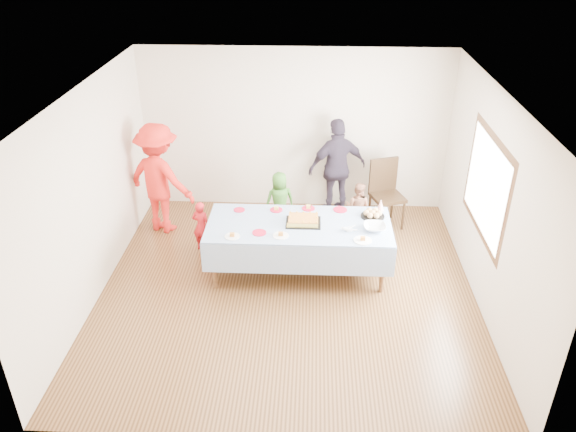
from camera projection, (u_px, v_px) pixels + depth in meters
The scene contains 22 objects.
ground at pixel (288, 288), 7.64m from camera, with size 5.00×5.00×0.00m, color #432913.
room_walls at pixel (292, 169), 6.79m from camera, with size 5.04×5.04×2.72m.
party_table at pixel (299, 227), 7.63m from camera, with size 2.50×1.10×0.78m.
birthday_cake at pixel (303, 220), 7.61m from camera, with size 0.47×0.36×0.08m.
rolls_tray at pixel (373, 214), 7.77m from camera, with size 0.33×0.33×0.10m.
punch_bowl at pixel (375, 227), 7.45m from camera, with size 0.30×0.30×0.07m, color silver.
party_hat at pixel (381, 205), 7.91m from camera, with size 0.10×0.10×0.17m, color white.
fork_pile at pixel (348, 229), 7.42m from camera, with size 0.24×0.18×0.07m, color white, non-canonical shape.
plate_red_far_a at pixel (239, 210), 7.95m from camera, with size 0.16×0.16×0.01m, color red.
plate_red_far_b at pixel (276, 210), 7.95m from camera, with size 0.18×0.18×0.01m, color red.
plate_red_far_c at pixel (308, 208), 7.99m from camera, with size 0.19×0.19×0.01m, color red.
plate_red_far_d at pixel (340, 210), 7.95m from camera, with size 0.20×0.20×0.01m, color red.
plate_red_near at pixel (259, 233), 7.39m from camera, with size 0.19×0.19×0.01m, color red.
plate_white_left at pixel (232, 236), 7.30m from camera, with size 0.20×0.20×0.01m, color white.
plate_white_mid at pixel (281, 236), 7.32m from camera, with size 0.21×0.21×0.01m, color white.
plate_white_right at pixel (363, 240), 7.22m from camera, with size 0.24×0.24×0.01m, color white.
dining_chair at pixel (386, 189), 8.95m from camera, with size 0.60×0.60×1.09m.
toddler_left at pixel (201, 226), 8.32m from camera, with size 0.29×0.19×0.80m, color red.
toddler_mid at pixel (280, 201), 8.86m from camera, with size 0.47×0.31×0.96m, color #397426.
toddler_right at pixel (358, 207), 8.82m from camera, with size 0.40×0.31×0.83m, color #AD6F50.
adult_left at pixel (160, 179), 8.64m from camera, with size 1.14×0.66×1.77m, color red.
adult_right at pixel (337, 168), 9.14m from camera, with size 0.97×0.40×1.66m, color #322939.
Camera 1 is at (0.29, -6.22, 4.53)m, focal length 35.00 mm.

